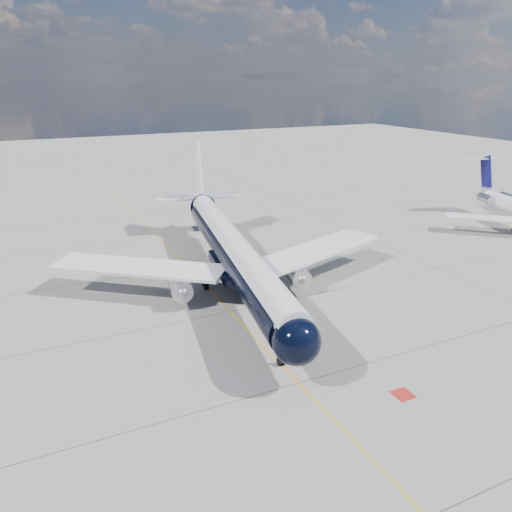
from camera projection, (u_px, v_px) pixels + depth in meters
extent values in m
plane|color=gray|center=(176.00, 256.00, 71.48)|extent=(320.00, 320.00, 0.00)
cube|color=#E8A40C|center=(187.00, 267.00, 67.22)|extent=(0.16, 160.00, 0.01)
cube|color=maroon|center=(403.00, 395.00, 40.23)|extent=(1.60, 1.60, 0.01)
cylinder|color=black|center=(235.00, 255.00, 58.59)|extent=(10.65, 40.09, 4.00)
sphere|color=black|center=(296.00, 341.00, 39.53)|extent=(4.61, 4.61, 4.00)
cone|color=black|center=(199.00, 202.00, 80.76)|extent=(5.18, 7.93, 4.00)
cylinder|color=silver|center=(235.00, 247.00, 58.25)|extent=(10.13, 42.02, 3.12)
cube|color=black|center=(298.00, 336.00, 39.15)|extent=(2.70, 1.67, 0.58)
cube|color=silver|center=(139.00, 267.00, 57.52)|extent=(19.21, 16.51, 0.34)
cube|color=silver|center=(317.00, 250.00, 63.16)|extent=(20.83, 11.35, 0.34)
cube|color=black|center=(235.00, 267.00, 59.09)|extent=(6.12, 11.11, 1.05)
cylinder|color=silver|center=(180.00, 285.00, 55.67)|extent=(3.14, 5.17, 2.36)
cylinder|color=silver|center=(295.00, 273.00, 59.16)|extent=(3.14, 5.17, 2.36)
sphere|color=gray|center=(183.00, 293.00, 53.67)|extent=(1.34, 1.34, 1.16)
sphere|color=gray|center=(302.00, 279.00, 57.16)|extent=(1.34, 1.34, 1.16)
cube|color=silver|center=(179.00, 278.00, 55.59)|extent=(0.79, 3.36, 1.16)
cube|color=silver|center=(295.00, 266.00, 59.08)|extent=(0.79, 3.36, 1.16)
cube|color=silver|center=(198.00, 169.00, 78.47)|extent=(1.45, 6.64, 8.97)
cube|color=silver|center=(199.00, 197.00, 80.48)|extent=(14.05, 5.61, 0.23)
cylinder|color=gray|center=(281.00, 352.00, 43.92)|extent=(0.22, 0.22, 2.21)
cylinder|color=black|center=(279.00, 362.00, 44.19)|extent=(0.31, 0.76, 0.74)
cylinder|color=black|center=(283.00, 361.00, 44.29)|extent=(0.31, 0.76, 0.74)
cylinder|color=gray|center=(205.00, 277.00, 60.17)|extent=(0.32, 0.32, 2.00)
cylinder|color=gray|center=(259.00, 271.00, 61.89)|extent=(0.32, 0.32, 2.00)
cylinder|color=black|center=(206.00, 285.00, 59.93)|extent=(0.66, 1.22, 1.16)
cylinder|color=black|center=(204.00, 281.00, 60.98)|extent=(0.66, 1.22, 1.16)
cylinder|color=black|center=(260.00, 279.00, 61.65)|extent=(0.66, 1.22, 1.16)
cylinder|color=black|center=(257.00, 276.00, 62.70)|extent=(0.66, 1.22, 1.16)
cone|color=silver|center=(478.00, 191.00, 94.62)|extent=(4.05, 5.76, 2.81)
cube|color=silver|center=(488.00, 218.00, 80.70)|extent=(11.82, 11.30, 0.23)
cylinder|color=silver|center=(486.00, 199.00, 88.94)|extent=(2.36, 3.62, 1.56)
cylinder|color=silver|center=(508.00, 198.00, 89.70)|extent=(2.36, 3.62, 1.56)
cube|color=silver|center=(488.00, 199.00, 89.03)|extent=(1.43, 1.88, 0.19)
cube|color=silver|center=(505.00, 198.00, 89.61)|extent=(1.43, 1.88, 0.19)
cube|color=#0B0A4C|center=(486.00, 172.00, 91.85)|extent=(1.36, 4.30, 6.39)
cube|color=silver|center=(486.00, 158.00, 91.58)|extent=(8.59, 4.15, 0.17)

